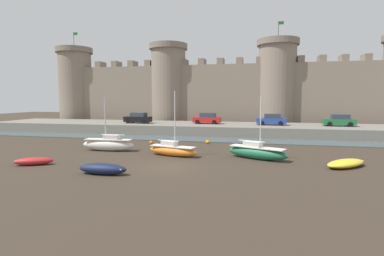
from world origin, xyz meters
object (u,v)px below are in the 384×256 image
(sailboat_foreground_centre, at_px, (109,144))
(mooring_buoy_off_centre, at_px, (151,143))
(rowboat_foreground_right, at_px, (33,161))
(car_quay_centre_east, at_px, (339,120))
(rowboat_midflat_right, at_px, (346,163))
(car_quay_west, at_px, (138,118))
(sailboat_midflat_left, at_px, (172,150))
(sailboat_foreground_left, at_px, (257,152))
(rowboat_midflat_centre, at_px, (103,169))
(mooring_buoy_mid_mud, at_px, (122,142))
(car_quay_centre_west, at_px, (207,119))
(car_quay_east, at_px, (272,120))
(mooring_buoy_near_channel, at_px, (208,142))

(sailboat_foreground_centre, relative_size, mooring_buoy_off_centre, 12.54)
(rowboat_foreground_right, xyz_separation_m, car_quay_centre_east, (27.95, 24.52, 1.88))
(mooring_buoy_off_centre, bearing_deg, rowboat_midflat_right, -21.89)
(mooring_buoy_off_centre, xyz_separation_m, car_quay_west, (-6.29, 11.27, 1.98))
(sailboat_midflat_left, bearing_deg, car_quay_west, 121.41)
(car_quay_centre_east, bearing_deg, rowboat_midflat_right, -102.04)
(rowboat_midflat_right, relative_size, car_quay_west, 0.94)
(sailboat_foreground_left, bearing_deg, rowboat_midflat_centre, -143.32)
(mooring_buoy_mid_mud, bearing_deg, car_quay_centre_west, 58.49)
(sailboat_midflat_left, relative_size, rowboat_midflat_centre, 1.68)
(rowboat_foreground_right, height_order, car_quay_east, car_quay_east)
(rowboat_midflat_right, bearing_deg, rowboat_foreground_right, -169.05)
(sailboat_foreground_left, bearing_deg, sailboat_midflat_left, -178.25)
(sailboat_foreground_centre, xyz_separation_m, mooring_buoy_mid_mud, (-0.78, 4.67, -0.45))
(rowboat_midflat_right, relative_size, mooring_buoy_near_channel, 8.75)
(mooring_buoy_mid_mud, bearing_deg, car_quay_east, 35.90)
(rowboat_midflat_right, height_order, car_quay_centre_west, car_quay_centre_west)
(sailboat_foreground_centre, relative_size, rowboat_midflat_centre, 1.55)
(rowboat_midflat_right, distance_m, car_quay_west, 30.98)
(sailboat_midflat_left, distance_m, mooring_buoy_off_centre, 7.35)
(mooring_buoy_mid_mud, distance_m, car_quay_centre_east, 29.11)
(rowboat_foreground_right, height_order, mooring_buoy_near_channel, rowboat_foreground_right)
(sailboat_foreground_left, distance_m, car_quay_west, 24.84)
(rowboat_foreground_right, bearing_deg, car_quay_east, 51.96)
(car_quay_centre_west, relative_size, car_quay_west, 1.00)
(rowboat_midflat_right, bearing_deg, sailboat_midflat_left, 174.37)
(sailboat_midflat_left, bearing_deg, mooring_buoy_mid_mud, 142.92)
(rowboat_midflat_right, relative_size, mooring_buoy_off_centre, 9.11)
(car_quay_centre_west, bearing_deg, car_quay_west, -173.12)
(car_quay_east, bearing_deg, car_quay_west, -177.10)
(sailboat_foreground_centre, bearing_deg, rowboat_foreground_right, -109.99)
(mooring_buoy_off_centre, bearing_deg, rowboat_midflat_centre, -83.89)
(mooring_buoy_off_centre, height_order, car_quay_centre_east, car_quay_centre_east)
(rowboat_midflat_centre, distance_m, mooring_buoy_off_centre, 13.50)
(mooring_buoy_near_channel, height_order, car_quay_centre_east, car_quay_centre_east)
(rowboat_midflat_centre, relative_size, car_quay_centre_east, 0.84)
(mooring_buoy_off_centre, relative_size, mooring_buoy_mid_mud, 0.97)
(sailboat_foreground_centre, distance_m, sailboat_foreground_left, 14.48)
(sailboat_foreground_centre, height_order, car_quay_centre_west, sailboat_foreground_centre)
(rowboat_midflat_right, height_order, mooring_buoy_near_channel, rowboat_midflat_right)
(sailboat_foreground_left, height_order, mooring_buoy_near_channel, sailboat_foreground_left)
(mooring_buoy_near_channel, xyz_separation_m, car_quay_west, (-12.45, 9.44, 1.98))
(sailboat_foreground_left, height_order, car_quay_centre_east, sailboat_foreground_left)
(sailboat_foreground_centre, height_order, mooring_buoy_near_channel, sailboat_foreground_centre)
(sailboat_midflat_left, relative_size, sailboat_foreground_centre, 1.09)
(rowboat_midflat_centre, bearing_deg, rowboat_foreground_right, 167.86)
(sailboat_foreground_centre, bearing_deg, car_quay_centre_west, 68.05)
(rowboat_midflat_right, height_order, rowboat_foreground_right, rowboat_foreground_right)
(mooring_buoy_off_centre, bearing_deg, car_quay_west, 119.18)
(sailboat_midflat_left, distance_m, car_quay_east, 20.61)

